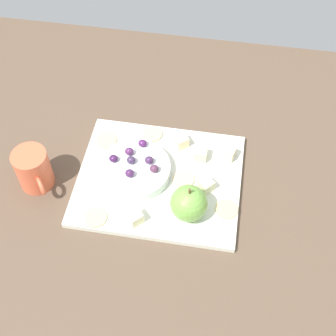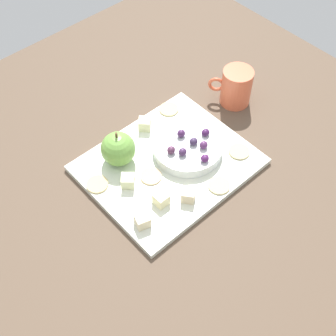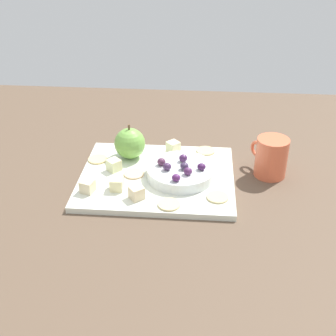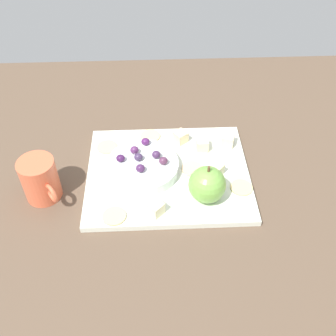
{
  "view_description": "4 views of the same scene",
  "coord_description": "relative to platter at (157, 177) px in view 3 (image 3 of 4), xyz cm",
  "views": [
    {
      "loc": [
        -9.29,
        53.25,
        87.12
      ],
      "look_at": [
        0.18,
        -4.27,
        7.99
      ],
      "focal_mm": 50.17,
      "sensor_mm": 36.0,
      "label": 1
    },
    {
      "loc": [
        -39.82,
        -49.89,
        82.89
      ],
      "look_at": [
        -0.49,
        -6.39,
        7.62
      ],
      "focal_mm": 49.17,
      "sensor_mm": 36.0,
      "label": 2
    },
    {
      "loc": [
        11.53,
        -90.48,
        58.51
      ],
      "look_at": [
        4.73,
        -6.64,
        8.42
      ],
      "focal_mm": 47.94,
      "sensor_mm": 36.0,
      "label": 3
    },
    {
      "loc": [
        4.67,
        56.07,
        65.47
      ],
      "look_at": [
        2.13,
        -0.9,
        8.61
      ],
      "focal_mm": 42.13,
      "sensor_mm": 36.0,
      "label": 4
    }
  ],
  "objects": [
    {
      "name": "table",
      "position": [
        -2.0,
        3.73,
        -2.39
      ],
      "size": [
        120.94,
        107.17,
        3.41
      ],
      "primitive_type": "cube",
      "color": "brown",
      "rests_on": "ground"
    },
    {
      "name": "platter",
      "position": [
        0.0,
        0.0,
        0.0
      ],
      "size": [
        34.81,
        28.88,
        1.36
      ],
      "primitive_type": "cube",
      "color": "silver",
      "rests_on": "table"
    },
    {
      "name": "serving_dish",
      "position": [
        5.41,
        -0.34,
        1.92
      ],
      "size": [
        15.43,
        15.43,
        2.49
      ],
      "primitive_type": "cylinder",
      "color": "silver",
      "rests_on": "platter"
    },
    {
      "name": "apple_whole",
      "position": [
        -7.36,
        7.72,
        4.42
      ],
      "size": [
        7.47,
        7.47,
        7.47
      ],
      "primitive_type": "sphere",
      "color": "#74AF47",
      "rests_on": "platter"
    },
    {
      "name": "apple_stem",
      "position": [
        -7.36,
        7.72,
        8.76
      ],
      "size": [
        0.5,
        0.5,
        1.2
      ],
      "primitive_type": "cylinder",
      "color": "brown",
      "rests_on": "apple_whole"
    },
    {
      "name": "cheese_cube_0",
      "position": [
        2.89,
        11.28,
        2.03
      ],
      "size": [
        3.81,
        3.81,
        2.69
      ],
      "primitive_type": "cube",
      "rotation": [
        0.0,
        0.0,
        0.76
      ],
      "color": "beige",
      "rests_on": "platter"
    },
    {
      "name": "cheese_cube_1",
      "position": [
        -8.04,
        -6.77,
        2.03
      ],
      "size": [
        2.7,
        2.7,
        2.69
      ],
      "primitive_type": "cube",
      "rotation": [
        0.0,
        0.0,
        1.57
      ],
      "color": "beige",
      "rests_on": "platter"
    },
    {
      "name": "cheese_cube_2",
      "position": [
        -3.32,
        -9.69,
        2.03
      ],
      "size": [
        3.78,
        3.78,
        2.69
      ],
      "primitive_type": "cube",
      "rotation": [
        0.0,
        0.0,
        0.66
      ],
      "color": "beige",
      "rests_on": "platter"
    },
    {
      "name": "cheese_cube_3",
      "position": [
        -10.17,
        1.26,
        2.03
      ],
      "size": [
        3.81,
        3.81,
        2.69
      ],
      "primitive_type": "cube",
      "rotation": [
        0.0,
        0.0,
        0.82
      ],
      "color": "beige",
      "rests_on": "platter"
    },
    {
      "name": "cheese_cube_4",
      "position": [
        -14.12,
        -8.08,
        2.03
      ],
      "size": [
        3.39,
        3.39,
        2.69
      ],
      "primitive_type": "cube",
      "rotation": [
        0.0,
        0.0,
        1.26
      ],
      "color": "beige",
      "rests_on": "platter"
    },
    {
      "name": "cracker_0",
      "position": [
        13.66,
        -8.27,
        0.88
      ],
      "size": [
        4.63,
        4.63,
        0.4
      ],
      "primitive_type": "cylinder",
      "color": "#D4C087",
      "rests_on": "platter"
    },
    {
      "name": "cracker_1",
      "position": [
        3.67,
        -11.73,
        0.88
      ],
      "size": [
        4.63,
        4.63,
        0.4
      ],
      "primitive_type": "cylinder",
      "color": "#D6C189",
      "rests_on": "platter"
    },
    {
      "name": "cracker_2",
      "position": [
        -15.0,
        5.6,
        0.88
      ],
      "size": [
        4.63,
        4.63,
        0.4
      ],
      "primitive_type": "cylinder",
      "color": "#E3C684",
      "rests_on": "platter"
    },
    {
      "name": "cracker_3",
      "position": [
        10.98,
        11.94,
        0.88
      ],
      "size": [
        4.63,
        4.63,
        0.4
      ],
      "primitive_type": "cylinder",
      "color": "#D4C187",
      "rests_on": "platter"
    },
    {
      "name": "cracker_4",
      "position": [
        -5.27,
        -0.37,
        0.88
      ],
      "size": [
        4.63,
        4.63,
        0.4
      ],
      "primitive_type": "cylinder",
      "color": "#D7B68D",
      "rests_on": "platter"
    },
    {
      "name": "grape_0",
      "position": [
        4.73,
        -6.21,
        3.97
      ],
      "size": [
        1.89,
        1.7,
        1.62
      ],
      "primitive_type": "ellipsoid",
      "color": "#51215A",
      "rests_on": "serving_dish"
    },
    {
      "name": "grape_1",
      "position": [
        0.99,
        0.18,
        4.04
      ],
      "size": [
        1.89,
        1.7,
        1.74
      ],
      "primitive_type": "ellipsoid",
      "color": "#572E4A",
      "rests_on": "serving_dish"
    },
    {
      "name": "grape_2",
      "position": [
        10.04,
        -1.12,
        3.94
      ],
      "size": [
        1.89,
        1.7,
        1.55
      ],
      "primitive_type": "ellipsoid",
      "color": "#401C4A",
      "rests_on": "serving_dish"
    },
    {
      "name": "grape_3",
      "position": [
        6.24,
        -1.25,
        4.01
      ],
      "size": [
        1.89,
        1.7,
        1.68
      ],
      "primitive_type": "ellipsoid",
      "color": "#412F50",
      "rests_on": "serving_dish"
    },
    {
      "name": "grape_4",
      "position": [
        2.44,
        -1.84,
        4.03
      ],
      "size": [
        1.89,
        1.7,
        1.72
      ],
      "primitive_type": "ellipsoid",
      "color": "#442A4F",
      "rests_on": "serving_dish"
    },
    {
      "name": "grape_5",
      "position": [
        5.8,
        2.21,
        4.06
      ],
      "size": [
        1.89,
        1.7,
        1.79
      ],
      "primitive_type": "ellipsoid",
      "color": "#472450",
      "rests_on": "serving_dish"
    },
    {
      "name": "grape_6",
      "position": [
        7.11,
        -3.46,
        4.04
      ],
      "size": [
        1.89,
        1.7,
        1.75
      ],
      "primitive_type": "ellipsoid",
      "color": "#552A59",
      "rests_on": "serving_dish"
    },
    {
      "name": "cup",
      "position": [
        25.87,
        4.45,
        3.97
      ],
      "size": [
        8.13,
        9.34,
        9.31
      ],
      "color": "#E36441",
      "rests_on": "table"
    }
  ]
}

